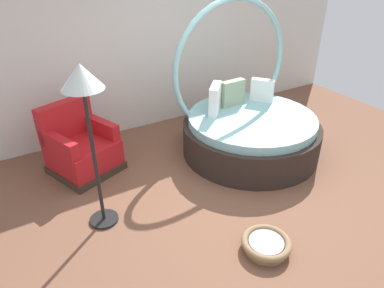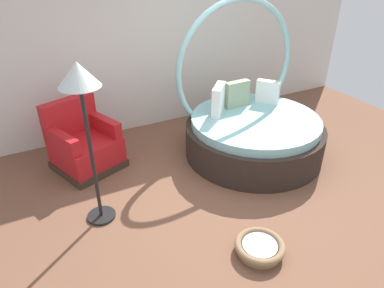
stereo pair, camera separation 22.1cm
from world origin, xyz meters
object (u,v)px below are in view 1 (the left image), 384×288
red_armchair (81,148)px  floor_lamp (84,94)px  round_daybed (248,126)px  pet_basket (266,244)px

red_armchair → floor_lamp: size_ratio=0.57×
round_daybed → pet_basket: size_ratio=4.22×
round_daybed → pet_basket: round_daybed is taller
pet_basket → floor_lamp: (-1.28, 1.28, 1.46)m
pet_basket → floor_lamp: 2.32m
round_daybed → floor_lamp: size_ratio=1.18×
round_daybed → pet_basket: 2.06m
round_daybed → red_armchair: 2.40m
floor_lamp → red_armchair: bearing=85.2°
round_daybed → floor_lamp: 2.67m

